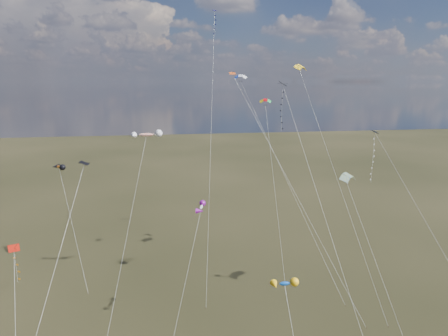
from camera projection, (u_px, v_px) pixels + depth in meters
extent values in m
cube|color=black|center=(283.00, 84.00, 49.78)|extent=(1.16, 1.23, 0.49)
cylinder|color=silver|center=(327.00, 224.00, 43.06)|extent=(4.38, 21.15, 29.57)
cube|color=#141052|center=(215.00, 10.00, 66.49)|extent=(0.92, 0.91, 0.25)
cylinder|color=silver|center=(211.00, 143.00, 60.00)|extent=(4.41, 21.85, 41.44)
cube|color=#332316|center=(206.00, 308.00, 53.50)|extent=(0.10, 0.10, 0.12)
cube|color=black|center=(84.00, 163.00, 37.27)|extent=(0.89, 0.93, 0.32)
cylinder|color=silver|center=(38.00, 329.00, 30.68)|extent=(5.47, 17.72, 22.37)
cube|color=#AB1409|center=(14.00, 248.00, 37.87)|extent=(1.24, 1.19, 0.43)
cube|color=#0C1443|center=(375.00, 132.00, 48.68)|extent=(0.66, 0.73, 0.35)
cylinder|color=silver|center=(438.00, 243.00, 45.34)|extent=(9.72, 13.73, 23.80)
cube|color=#CC4C18|center=(232.00, 73.00, 58.60)|extent=(0.98, 0.92, 0.38)
cylinder|color=silver|center=(294.00, 190.00, 53.93)|extent=(13.61, 18.71, 31.03)
cube|color=#332316|center=(366.00, 328.00, 49.25)|extent=(0.10, 0.10, 0.12)
cylinder|color=silver|center=(341.00, 186.00, 53.78)|extent=(6.66, 17.01, 32.07)
cube|color=#332316|center=(388.00, 327.00, 49.49)|extent=(0.10, 0.10, 0.12)
cylinder|color=silver|center=(286.00, 176.00, 62.27)|extent=(9.73, 25.22, 30.86)
cube|color=#332316|center=(346.00, 306.00, 54.12)|extent=(0.10, 0.10, 0.12)
cylinder|color=silver|center=(376.00, 257.00, 48.70)|extent=(2.55, 12.35, 17.78)
cylinder|color=silver|center=(276.00, 194.00, 59.23)|extent=(0.31, 14.95, 26.97)
cube|color=#332316|center=(287.00, 303.00, 54.85)|extent=(0.10, 0.10, 0.12)
ellipsoid|color=#D1680F|center=(59.00, 167.00, 62.69)|extent=(2.49, 2.75, 1.10)
cylinder|color=silver|center=(73.00, 228.00, 59.95)|extent=(4.95, 10.16, 16.70)
cube|color=#332316|center=(88.00, 294.00, 57.20)|extent=(0.10, 0.10, 0.12)
ellipsoid|color=silver|center=(201.00, 207.00, 45.36)|extent=(1.42, 2.72, 0.83)
cylinder|color=silver|center=(183.00, 290.00, 42.75)|extent=(4.90, 8.12, 15.87)
ellipsoid|color=red|center=(146.00, 135.00, 55.37)|extent=(4.00, 1.52, 1.21)
cylinder|color=silver|center=(128.00, 230.00, 50.69)|extent=(5.16, 13.86, 22.61)
ellipsoid|color=#0C49AE|center=(285.00, 284.00, 35.61)|extent=(2.02, 0.98, 0.93)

